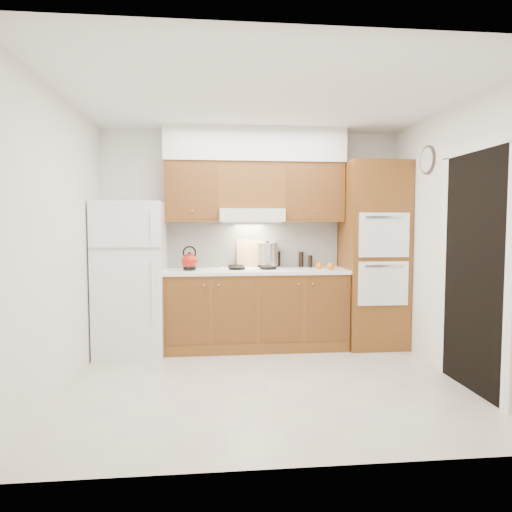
{
  "coord_description": "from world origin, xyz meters",
  "views": [
    {
      "loc": [
        -0.52,
        -4.12,
        1.47
      ],
      "look_at": [
        -0.05,
        0.45,
        1.15
      ],
      "focal_mm": 32.0,
      "sensor_mm": 36.0,
      "label": 1
    }
  ],
  "objects_px": {
    "fridge": "(131,278)",
    "stock_pot": "(267,255)",
    "kettle": "(190,261)",
    "oven_cabinet": "(373,255)"
  },
  "relations": [
    {
      "from": "oven_cabinet",
      "to": "stock_pot",
      "type": "height_order",
      "value": "oven_cabinet"
    },
    {
      "from": "fridge",
      "to": "oven_cabinet",
      "type": "distance_m",
      "value": 2.86
    },
    {
      "from": "oven_cabinet",
      "to": "kettle",
      "type": "bearing_deg",
      "value": -179.56
    },
    {
      "from": "oven_cabinet",
      "to": "stock_pot",
      "type": "relative_size",
      "value": 8.31
    },
    {
      "from": "fridge",
      "to": "oven_cabinet",
      "type": "xyz_separation_m",
      "value": [
        2.85,
        0.03,
        0.24
      ]
    },
    {
      "from": "oven_cabinet",
      "to": "stock_pot",
      "type": "distance_m",
      "value": 1.27
    },
    {
      "from": "stock_pot",
      "to": "kettle",
      "type": "bearing_deg",
      "value": -167.61
    },
    {
      "from": "fridge",
      "to": "stock_pot",
      "type": "relative_size",
      "value": 6.5
    },
    {
      "from": "fridge",
      "to": "stock_pot",
      "type": "distance_m",
      "value": 1.62
    },
    {
      "from": "fridge",
      "to": "stock_pot",
      "type": "height_order",
      "value": "fridge"
    }
  ]
}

